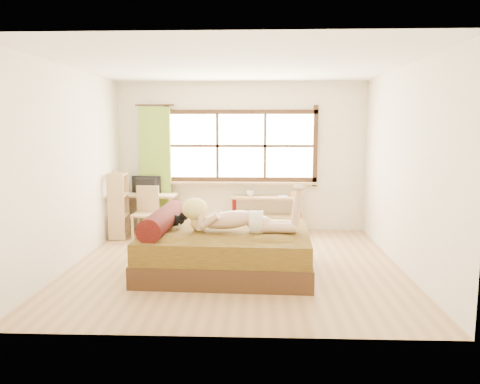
{
  "coord_description": "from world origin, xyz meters",
  "views": [
    {
      "loc": [
        0.3,
        -6.28,
        1.91
      ],
      "look_at": [
        0.06,
        0.2,
        0.99
      ],
      "focal_mm": 35.0,
      "sensor_mm": 36.0,
      "label": 1
    }
  ],
  "objects_px": {
    "desk": "(145,199)",
    "pipe_shelf": "(268,206)",
    "bookshelf": "(118,205)",
    "woman": "(238,207)",
    "kitten": "(174,219)",
    "bed": "(223,249)",
    "chair": "(146,209)"
  },
  "relations": [
    {
      "from": "pipe_shelf",
      "to": "bookshelf",
      "type": "distance_m",
      "value": 2.62
    },
    {
      "from": "bed",
      "to": "desk",
      "type": "distance_m",
      "value": 2.73
    },
    {
      "from": "desk",
      "to": "pipe_shelf",
      "type": "distance_m",
      "value": 2.21
    },
    {
      "from": "woman",
      "to": "desk",
      "type": "xyz_separation_m",
      "value": [
        -1.77,
        2.27,
        -0.26
      ]
    },
    {
      "from": "chair",
      "to": "pipe_shelf",
      "type": "distance_m",
      "value": 2.15
    },
    {
      "from": "bookshelf",
      "to": "kitten",
      "type": "bearing_deg",
      "value": -59.17
    },
    {
      "from": "woman",
      "to": "pipe_shelf",
      "type": "height_order",
      "value": "woman"
    },
    {
      "from": "bed",
      "to": "kitten",
      "type": "xyz_separation_m",
      "value": [
        -0.67,
        0.1,
        0.38
      ]
    },
    {
      "from": "kitten",
      "to": "pipe_shelf",
      "type": "height_order",
      "value": "kitten"
    },
    {
      "from": "bed",
      "to": "bookshelf",
      "type": "height_order",
      "value": "bookshelf"
    },
    {
      "from": "bed",
      "to": "bookshelf",
      "type": "bearing_deg",
      "value": 139.35
    },
    {
      "from": "chair",
      "to": "pipe_shelf",
      "type": "xyz_separation_m",
      "value": [
        2.1,
        0.49,
        -0.01
      ]
    },
    {
      "from": "bed",
      "to": "pipe_shelf",
      "type": "xyz_separation_m",
      "value": [
        0.64,
        2.34,
        0.18
      ]
    },
    {
      "from": "bed",
      "to": "woman",
      "type": "bearing_deg",
      "value": -12.03
    },
    {
      "from": "bed",
      "to": "chair",
      "type": "bearing_deg",
      "value": 130.59
    },
    {
      "from": "woman",
      "to": "bookshelf",
      "type": "height_order",
      "value": "woman"
    },
    {
      "from": "chair",
      "to": "desk",
      "type": "bearing_deg",
      "value": 110.25
    },
    {
      "from": "chair",
      "to": "pipe_shelf",
      "type": "bearing_deg",
      "value": 17.36
    },
    {
      "from": "desk",
      "to": "bed",
      "type": "bearing_deg",
      "value": -50.57
    },
    {
      "from": "bookshelf",
      "to": "desk",
      "type": "bearing_deg",
      "value": 43.59
    },
    {
      "from": "desk",
      "to": "kitten",
      "type": "bearing_deg",
      "value": -62.82
    },
    {
      "from": "bed",
      "to": "kitten",
      "type": "bearing_deg",
      "value": 173.97
    },
    {
      "from": "woman",
      "to": "chair",
      "type": "xyz_separation_m",
      "value": [
        -1.66,
        1.9,
        -0.38
      ]
    },
    {
      "from": "pipe_shelf",
      "to": "desk",
      "type": "bearing_deg",
      "value": -172.31
    },
    {
      "from": "woman",
      "to": "kitten",
      "type": "distance_m",
      "value": 0.9
    },
    {
      "from": "woman",
      "to": "chair",
      "type": "bearing_deg",
      "value": 133.49
    },
    {
      "from": "kitten",
      "to": "chair",
      "type": "distance_m",
      "value": 1.93
    },
    {
      "from": "chair",
      "to": "bookshelf",
      "type": "relative_size",
      "value": 0.79
    },
    {
      "from": "woman",
      "to": "bookshelf",
      "type": "distance_m",
      "value": 2.83
    },
    {
      "from": "kitten",
      "to": "bookshelf",
      "type": "relative_size",
      "value": 0.29
    },
    {
      "from": "bed",
      "to": "pipe_shelf",
      "type": "bearing_deg",
      "value": 77.02
    },
    {
      "from": "desk",
      "to": "bookshelf",
      "type": "relative_size",
      "value": 1.04
    }
  ]
}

